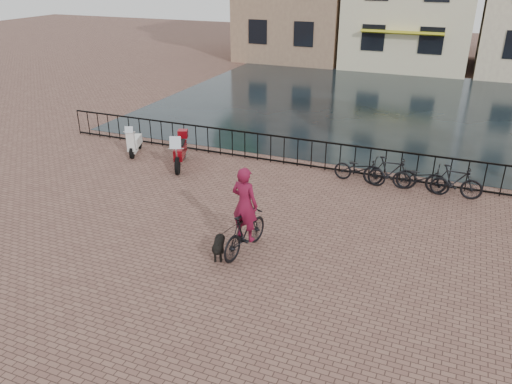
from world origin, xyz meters
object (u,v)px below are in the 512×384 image
at_px(dog, 219,247).
at_px(scooter, 135,137).
at_px(cyclist, 245,216).
at_px(motorcycle, 180,147).

xyz_separation_m(dog, scooter, (-6.10, 5.35, 0.33)).
relative_size(dog, scooter, 0.66).
xyz_separation_m(cyclist, scooter, (-6.57, 4.85, -0.36)).
height_order(cyclist, scooter, cyclist).
bearing_deg(dog, cyclist, 27.59).
height_order(cyclist, dog, cyclist).
bearing_deg(dog, motorcycle, 109.44).
relative_size(cyclist, scooter, 1.85).
relative_size(cyclist, motorcycle, 1.31).
xyz_separation_m(cyclist, motorcycle, (-4.36, 4.37, -0.29)).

